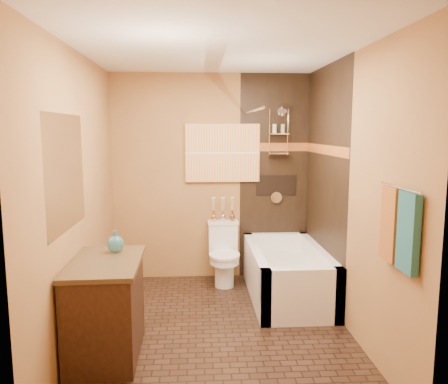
{
  "coord_description": "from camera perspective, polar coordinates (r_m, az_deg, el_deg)",
  "views": [
    {
      "loc": [
        -0.18,
        -3.81,
        1.83
      ],
      "look_at": [
        0.08,
        0.4,
        1.23
      ],
      "focal_mm": 35.0,
      "sensor_mm": 36.0,
      "label": 1
    }
  ],
  "objects": [
    {
      "name": "towel_teal",
      "position": [
        3.02,
        22.93,
        -4.9
      ],
      "size": [
        0.05,
        0.22,
        0.52
      ],
      "primitive_type": "cube",
      "color": "#1E5565",
      "rests_on": "towel_bar"
    },
    {
      "name": "vanity_mirror",
      "position": [
        3.58,
        -19.95,
        2.39
      ],
      "size": [
        0.01,
        1.0,
        0.9
      ],
      "primitive_type": "cube",
      "color": "white",
      "rests_on": "wall_left"
    },
    {
      "name": "wall_back",
      "position": [
        5.34,
        -1.66,
        1.91
      ],
      "size": [
        2.4,
        0.02,
        2.5
      ],
      "primitive_type": "cube",
      "color": "#AD7C43",
      "rests_on": "floor"
    },
    {
      "name": "teal_bottle",
      "position": [
        3.84,
        -14.0,
        -6.3
      ],
      "size": [
        0.15,
        0.15,
        0.23
      ],
      "primitive_type": null,
      "rotation": [
        0.0,
        0.0,
        0.05
      ],
      "color": "teal",
      "rests_on": "vanity"
    },
    {
      "name": "towel_bar",
      "position": [
        3.09,
        21.97,
        0.51
      ],
      "size": [
        0.02,
        0.55,
        0.02
      ],
      "primitive_type": "cylinder",
      "rotation": [
        1.57,
        0.0,
        0.0
      ],
      "color": "silver",
      "rests_on": "wall_right"
    },
    {
      "name": "sunset_painting",
      "position": [
        5.3,
        -0.2,
        5.12
      ],
      "size": [
        0.9,
        0.04,
        0.7
      ],
      "primitive_type": "cube",
      "color": "orange",
      "rests_on": "wall_back"
    },
    {
      "name": "shower_fixtures",
      "position": [
        5.28,
        7.13,
        6.3
      ],
      "size": [
        0.24,
        0.33,
        1.16
      ],
      "color": "silver",
      "rests_on": "floor"
    },
    {
      "name": "towel_rust",
      "position": [
        3.25,
        20.9,
        -3.91
      ],
      "size": [
        0.05,
        0.22,
        0.52
      ],
      "primitive_type": "cube",
      "color": "#9C601C",
      "rests_on": "towel_bar"
    },
    {
      "name": "alcove_tile_back",
      "position": [
        5.41,
        6.58,
        1.94
      ],
      "size": [
        0.85,
        0.01,
        2.5
      ],
      "primitive_type": "cube",
      "color": "black",
      "rests_on": "wall_back"
    },
    {
      "name": "wall_left",
      "position": [
        3.98,
        -18.39,
        -0.63
      ],
      "size": [
        0.02,
        3.0,
        2.5
      ],
      "primitive_type": "cube",
      "color": "#AD7C43",
      "rests_on": "floor"
    },
    {
      "name": "bathtub",
      "position": [
        4.93,
        8.21,
        -10.98
      ],
      "size": [
        0.8,
        1.5,
        0.55
      ],
      "color": "white",
      "rests_on": "floor"
    },
    {
      "name": "wall_right",
      "position": [
        4.09,
        16.15,
        -0.31
      ],
      "size": [
        0.02,
        3.0,
        2.5
      ],
      "primitive_type": "cube",
      "color": "#AD7C43",
      "rests_on": "floor"
    },
    {
      "name": "vanity",
      "position": [
        3.78,
        -15.16,
        -14.38
      ],
      "size": [
        0.57,
        0.91,
        0.79
      ],
      "rotation": [
        0.0,
        0.0,
        0.02
      ],
      "color": "black",
      "rests_on": "floor"
    },
    {
      "name": "mosaic_band_back",
      "position": [
        5.38,
        6.66,
        5.85
      ],
      "size": [
        0.85,
        0.01,
        0.1
      ],
      "primitive_type": "cube",
      "color": "#973E1B",
      "rests_on": "alcove_tile_back"
    },
    {
      "name": "alcove_niche",
      "position": [
        5.42,
        6.83,
        0.88
      ],
      "size": [
        0.5,
        0.01,
        0.25
      ],
      "primitive_type": "cube",
      "color": "black",
      "rests_on": "alcove_tile_back"
    },
    {
      "name": "mosaic_band_right",
      "position": [
        4.76,
        13.03,
        5.41
      ],
      "size": [
        0.01,
        1.5,
        0.1
      ],
      "primitive_type": "cube",
      "color": "#973E1B",
      "rests_on": "alcove_tile_right"
    },
    {
      "name": "curtain_rod",
      "position": [
        4.6,
        3.71,
        10.5
      ],
      "size": [
        0.03,
        1.55,
        0.03
      ],
      "primitive_type": "cylinder",
      "rotation": [
        1.57,
        0.0,
        0.0
      ],
      "color": "silver",
      "rests_on": "wall_back"
    },
    {
      "name": "floor",
      "position": [
        4.23,
        -0.84,
        -17.49
      ],
      "size": [
        3.0,
        3.0,
        0.0
      ],
      "primitive_type": "plane",
      "color": "black",
      "rests_on": "ground"
    },
    {
      "name": "ceiling",
      "position": [
        3.87,
        -0.92,
        18.12
      ],
      "size": [
        3.0,
        3.0,
        0.0
      ],
      "primitive_type": "plane",
      "color": "silver",
      "rests_on": "wall_back"
    },
    {
      "name": "toilet",
      "position": [
        5.25,
        -0.03,
        -8.01
      ],
      "size": [
        0.37,
        0.55,
        0.73
      ],
      "rotation": [
        0.0,
        0.0,
        0.02
      ],
      "color": "white",
      "rests_on": "floor"
    },
    {
      "name": "wall_front",
      "position": [
        2.39,
        0.86,
        -5.87
      ],
      "size": [
        2.4,
        0.02,
        2.5
      ],
      "primitive_type": "cube",
      "color": "#AD7C43",
      "rests_on": "floor"
    },
    {
      "name": "bud_vases",
      "position": [
        5.29,
        -0.14,
        -2.16
      ],
      "size": [
        0.29,
        0.06,
        0.28
      ],
      "color": "#CA893F",
      "rests_on": "toilet"
    },
    {
      "name": "alcove_tile_right",
      "position": [
        4.79,
        13.01,
        0.99
      ],
      "size": [
        0.01,
        1.5,
        2.5
      ],
      "primitive_type": "cube",
      "color": "black",
      "rests_on": "wall_right"
    }
  ]
}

